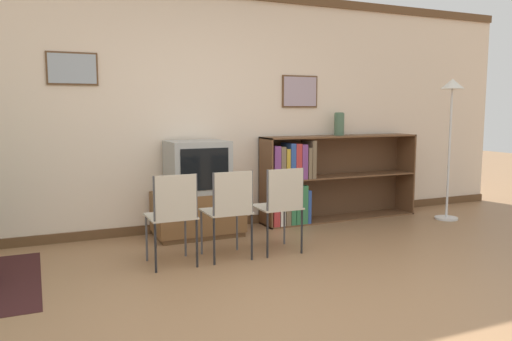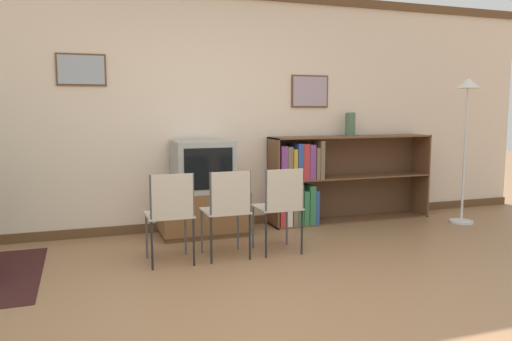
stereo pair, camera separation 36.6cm
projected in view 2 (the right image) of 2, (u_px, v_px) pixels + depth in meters
ground_plane at (289, 313)px, 3.35m from camera, size 24.00×24.00×0.00m
wall_back at (199, 110)px, 5.63m from camera, size 8.95×0.11×2.70m
tv_console at (203, 213)px, 5.43m from camera, size 0.94×0.54×0.48m
television at (203, 166)px, 5.37m from camera, size 0.62×0.53×0.55m
folding_chair_left at (171, 212)px, 4.34m from camera, size 0.40×0.40×0.82m
folding_chair_center at (228, 208)px, 4.51m from camera, size 0.40×0.40×0.82m
folding_chair_right at (281, 205)px, 4.68m from camera, size 0.40×0.40×0.82m
bookshelf at (321, 181)px, 5.98m from camera, size 2.07×0.36×1.04m
vase at (350, 124)px, 6.08m from camera, size 0.12×0.12×0.28m
standing_lamp at (467, 112)px, 5.88m from camera, size 0.28×0.28×1.73m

